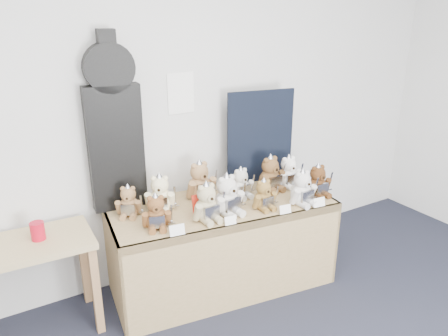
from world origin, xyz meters
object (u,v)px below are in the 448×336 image
teddy_back_left (160,194)px  teddy_back_centre_left (200,182)px  display_table (225,226)px  teddy_front_far_right (302,189)px  teddy_back_far_left (129,202)px  guitar_case (114,126)px  teddy_back_right (271,175)px  teddy_front_right (264,196)px  teddy_front_far_left (156,213)px  teddy_front_end (318,182)px  side_table (27,261)px  teddy_back_end (289,173)px  teddy_back_centre_right (241,184)px  teddy_front_left (207,204)px  red_cup (38,231)px  teddy_front_centre (227,197)px

teddy_back_left → teddy_back_centre_left: teddy_back_centre_left is taller
teddy_back_centre_left → display_table: bearing=-76.6°
teddy_front_far_right → teddy_back_far_left: teddy_front_far_right is taller
guitar_case → teddy_back_centre_left: guitar_case is taller
teddy_back_right → teddy_back_far_left: bearing=166.5°
teddy_front_right → teddy_front_far_right: 0.29m
teddy_front_far_left → teddy_front_end: 1.25m
display_table → teddy_front_far_right: size_ratio=5.91×
side_table → teddy_back_end: teddy_back_end is taller
teddy_front_right → teddy_back_far_left: 0.94m
teddy_back_right → teddy_back_end: teddy_back_right is taller
teddy_back_centre_right → teddy_back_end: size_ratio=0.90×
guitar_case → teddy_back_centre_right: bearing=-14.8°
teddy_front_far_right → teddy_back_left: teddy_back_left is taller
display_table → teddy_back_far_left: 0.71m
teddy_front_left → teddy_back_left: size_ratio=1.02×
teddy_front_left → teddy_front_right: (0.43, -0.05, -0.02)m
guitar_case → red_cup: size_ratio=10.60×
teddy_front_far_left → teddy_front_right: bearing=10.2°
teddy_back_centre_left → teddy_back_far_left: bearing=178.3°
teddy_front_far_left → teddy_back_centre_left: (0.47, 0.28, 0.02)m
teddy_back_far_left → red_cup: bearing=-150.8°
red_cup → teddy_back_left: bearing=-0.8°
teddy_front_left → teddy_back_right: 0.70m
teddy_front_end → teddy_back_left: 1.18m
teddy_back_far_left → guitar_case: bearing=118.8°
teddy_front_far_right → teddy_back_end: bearing=65.8°
teddy_back_left → side_table: bearing=-152.4°
display_table → teddy_front_right: 0.37m
teddy_back_centre_right → teddy_back_end: teddy_back_end is taller
teddy_back_far_left → teddy_front_right: bearing=3.6°
red_cup → teddy_back_far_left: size_ratio=0.47×
teddy_front_left → teddy_back_left: teddy_front_left is taller
side_table → teddy_back_left: size_ratio=2.82×
teddy_front_far_left → teddy_front_left: 0.34m
teddy_front_left → teddy_back_centre_left: size_ratio=0.92×
display_table → teddy_front_right: bearing=-26.0°
teddy_front_far_left → teddy_front_left: teddy_front_left is taller
teddy_back_centre_right → teddy_back_far_left: teddy_back_centre_right is taller
display_table → teddy_back_left: size_ratio=5.85×
guitar_case → teddy_front_far_right: bearing=-24.2°
side_table → teddy_back_far_left: size_ratio=3.35×
guitar_case → teddy_back_centre_left: 0.75m
teddy_front_right → teddy_front_far_right: (0.28, -0.08, 0.02)m
teddy_front_left → teddy_front_centre: bearing=1.1°
teddy_back_centre_right → teddy_back_right: (0.27, -0.01, 0.02)m
teddy_front_far_right → teddy_front_end: bearing=13.4°
side_table → teddy_front_left: 1.17m
teddy_front_centre → teddy_front_far_right: size_ratio=1.11×
side_table → teddy_front_right: bearing=-11.2°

